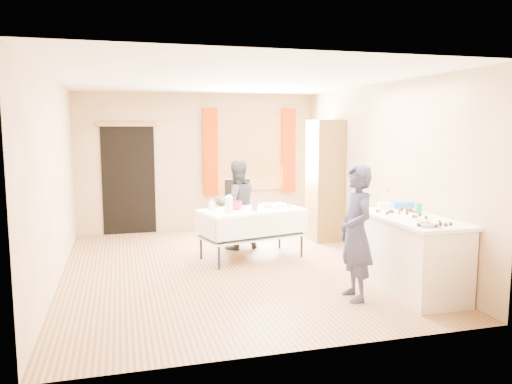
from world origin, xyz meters
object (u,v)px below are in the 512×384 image
object	(u,v)px
counter	(411,254)
chair	(241,224)
party_table	(252,229)
cabinet	(325,180)
girl	(356,233)
woman	(237,205)

from	to	relation	value
counter	chair	xyz separation A→B (m)	(-1.37, 3.04, -0.13)
party_table	cabinet	bearing A→B (deg)	15.92
girl	party_table	bearing A→B (deg)	-159.05
woman	chair	bearing A→B (deg)	-119.13
counter	girl	world-z (taller)	girl
counter	party_table	xyz separation A→B (m)	(-1.46, 1.98, -0.01)
counter	woman	size ratio (longest dim) A/B	1.07
party_table	girl	distance (m)	2.19
chair	party_table	bearing A→B (deg)	-98.50
woman	party_table	bearing A→B (deg)	89.20
cabinet	party_table	distance (m)	1.89
counter	party_table	world-z (taller)	counter
party_table	woman	bearing A→B (deg)	83.13
party_table	woman	size ratio (longest dim) A/B	1.17
chair	woman	distance (m)	0.61
party_table	girl	size ratio (longest dim) A/B	1.09
chair	girl	world-z (taller)	girl
party_table	chair	xyz separation A→B (m)	(0.08, 1.07, -0.12)
party_table	chair	distance (m)	1.08
chair	woman	xyz separation A→B (m)	(-0.16, -0.42, 0.40)
cabinet	woman	distance (m)	1.69
girl	cabinet	bearing A→B (deg)	165.96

